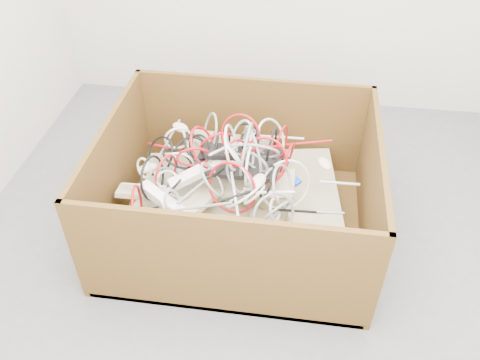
# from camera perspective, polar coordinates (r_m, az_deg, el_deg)

# --- Properties ---
(ground) EXTENTS (3.00, 3.00, 0.00)m
(ground) POSITION_cam_1_polar(r_m,az_deg,el_deg) (2.41, 3.00, -9.49)
(ground) COLOR #535356
(ground) RESTS_ON ground
(room_shell) EXTENTS (3.04, 3.04, 2.50)m
(room_shell) POSITION_cam_1_polar(r_m,az_deg,el_deg) (1.66, 4.56, 19.39)
(room_shell) COLOR beige
(room_shell) RESTS_ON ground
(cardboard_box) EXTENTS (1.25, 1.04, 0.59)m
(cardboard_box) POSITION_cam_1_polar(r_m,az_deg,el_deg) (2.47, -0.47, -3.03)
(cardboard_box) COLOR #3B260E
(cardboard_box) RESTS_ON ground
(keyboard_pile) EXTENTS (1.06, 0.81, 0.34)m
(keyboard_pile) POSITION_cam_1_polar(r_m,az_deg,el_deg) (2.35, -0.29, -1.21)
(keyboard_pile) COLOR #C2AD88
(keyboard_pile) RESTS_ON cardboard_box
(mice_scatter) EXTENTS (0.95, 0.70, 0.20)m
(mice_scatter) POSITION_cam_1_polar(r_m,az_deg,el_deg) (2.25, -0.02, -1.16)
(mice_scatter) COLOR beige
(mice_scatter) RESTS_ON keyboard_pile
(power_strip_left) EXTENTS (0.27, 0.19, 0.12)m
(power_strip_left) POSITION_cam_1_polar(r_m,az_deg,el_deg) (2.32, -4.82, 0.90)
(power_strip_left) COLOR white
(power_strip_left) RESTS_ON keyboard_pile
(power_strip_right) EXTENTS (0.27, 0.18, 0.09)m
(power_strip_right) POSITION_cam_1_polar(r_m,az_deg,el_deg) (2.23, -8.61, -2.39)
(power_strip_right) COLOR white
(power_strip_right) RESTS_ON keyboard_pile
(vga_plug) EXTENTS (0.06, 0.06, 0.03)m
(vga_plug) POSITION_cam_1_polar(r_m,az_deg,el_deg) (2.29, 6.31, -0.10)
(vga_plug) COLOR #0C35BC
(vga_plug) RESTS_ON keyboard_pile
(cable_tangle) EXTENTS (1.12, 0.80, 0.49)m
(cable_tangle) POSITION_cam_1_polar(r_m,az_deg,el_deg) (2.29, -1.69, 1.85)
(cable_tangle) COLOR silver
(cable_tangle) RESTS_ON keyboard_pile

